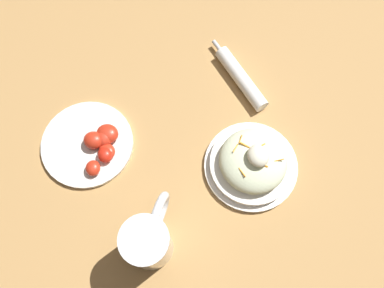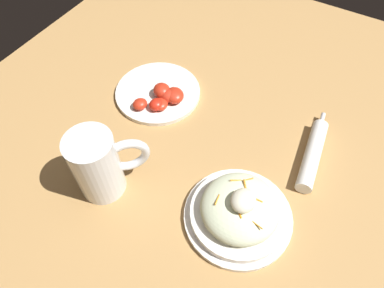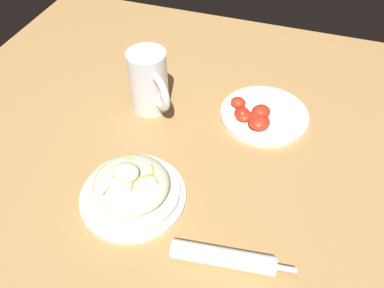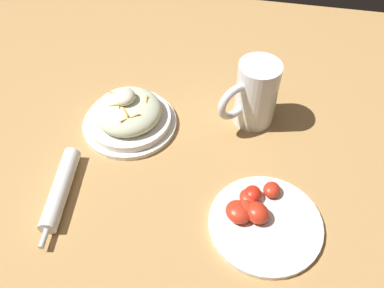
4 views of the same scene
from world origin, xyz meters
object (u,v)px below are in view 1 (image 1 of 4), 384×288
object	(u,v)px
salad_plate	(252,163)
beer_mug	(149,242)
napkin_roll	(241,78)
tomato_plate	(92,144)

from	to	relation	value
salad_plate	beer_mug	bearing A→B (deg)	105.01
napkin_roll	tomato_plate	world-z (taller)	tomato_plate
tomato_plate	beer_mug	bearing A→B (deg)	-171.29
salad_plate	napkin_roll	world-z (taller)	salad_plate
beer_mug	napkin_roll	size ratio (longest dim) A/B	0.70
salad_plate	napkin_roll	size ratio (longest dim) A/B	0.97
napkin_roll	tomato_plate	distance (m)	0.39
salad_plate	napkin_roll	distance (m)	0.23
beer_mug	napkin_roll	xyz separation A→B (m)	(0.28, -0.35, -0.06)
napkin_roll	tomato_plate	xyz separation A→B (m)	(-0.01, 0.39, -0.01)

